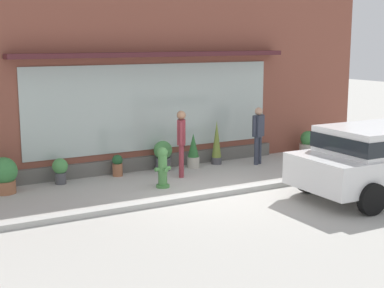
# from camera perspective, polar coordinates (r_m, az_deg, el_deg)

# --- Properties ---
(ground_plane) EXTENTS (60.00, 60.00, 0.00)m
(ground_plane) POSITION_cam_1_polar(r_m,az_deg,el_deg) (12.89, 2.24, -4.98)
(ground_plane) COLOR #B2AFA8
(curb_strip) EXTENTS (14.00, 0.24, 0.12)m
(curb_strip) POSITION_cam_1_polar(r_m,az_deg,el_deg) (12.71, 2.72, -4.93)
(curb_strip) COLOR #B2B2AD
(curb_strip) RESTS_ON ground_plane
(storefront) EXTENTS (14.00, 0.81, 5.39)m
(storefront) POSITION_cam_1_polar(r_m,az_deg,el_deg) (15.24, -4.08, 7.45)
(storefront) COLOR brown
(storefront) RESTS_ON ground_plane
(fire_hydrant) EXTENTS (0.39, 0.36, 0.96)m
(fire_hydrant) POSITION_cam_1_polar(r_m,az_deg,el_deg) (13.33, -2.95, -2.31)
(fire_hydrant) COLOR #4C8C47
(fire_hydrant) RESTS_ON ground_plane
(pedestrian_with_handbag) EXTENTS (0.43, 0.55, 1.68)m
(pedestrian_with_handbag) POSITION_cam_1_polar(r_m,az_deg,el_deg) (14.26, -1.06, 0.52)
(pedestrian_with_handbag) COLOR #8E333D
(pedestrian_with_handbag) RESTS_ON ground_plane
(pedestrian_passerby) EXTENTS (0.47, 0.31, 1.59)m
(pedestrian_passerby) POSITION_cam_1_polar(r_m,az_deg,el_deg) (15.81, 6.64, 1.28)
(pedestrian_passerby) COLOR #333847
(pedestrian_passerby) RESTS_ON ground_plane
(parked_car_white) EXTENTS (4.07, 2.15, 1.57)m
(parked_car_white) POSITION_cam_1_polar(r_m,az_deg,el_deg) (13.16, 18.27, -1.20)
(parked_car_white) COLOR white
(parked_car_white) RESTS_ON ground_plane
(potted_plant_by_entrance) EXTENTS (0.50, 0.50, 0.68)m
(potted_plant_by_entrance) POSITION_cam_1_polar(r_m,az_deg,el_deg) (17.72, 11.51, 0.14)
(potted_plant_by_entrance) COLOR #B7B2A3
(potted_plant_by_entrance) RESTS_ON ground_plane
(potted_plant_doorstep) EXTENTS (0.33, 0.33, 0.94)m
(potted_plant_doorstep) POSITION_cam_1_polar(r_m,az_deg,el_deg) (15.34, 0.13, -0.75)
(potted_plant_doorstep) COLOR #B7B2A3
(potted_plant_doorstep) RESTS_ON ground_plane
(potted_plant_window_right) EXTENTS (0.49, 0.49, 0.79)m
(potted_plant_window_right) POSITION_cam_1_polar(r_m,az_deg,el_deg) (15.07, -2.92, -1.05)
(potted_plant_window_right) COLOR #4C4C51
(potted_plant_window_right) RESTS_ON ground_plane
(potted_plant_window_center) EXTENTS (0.63, 0.63, 0.83)m
(potted_plant_window_center) POSITION_cam_1_polar(r_m,az_deg,el_deg) (13.49, -18.35, -2.92)
(potted_plant_window_center) COLOR #9E6042
(potted_plant_window_center) RESTS_ON ground_plane
(potted_plant_near_hydrant) EXTENTS (0.29, 0.29, 1.22)m
(potted_plant_near_hydrant) POSITION_cam_1_polar(r_m,az_deg,el_deg) (15.80, 2.48, 0.10)
(potted_plant_near_hydrant) COLOR #4C4C51
(potted_plant_near_hydrant) RESTS_ON ground_plane
(potted_plant_corner_tall) EXTENTS (0.38, 0.38, 0.63)m
(potted_plant_corner_tall) POSITION_cam_1_polar(r_m,az_deg,el_deg) (14.01, -13.05, -2.48)
(potted_plant_corner_tall) COLOR #4C4C51
(potted_plant_corner_tall) RESTS_ON ground_plane
(potted_plant_low_front) EXTENTS (0.27, 0.27, 0.55)m
(potted_plant_low_front) POSITION_cam_1_polar(r_m,az_deg,el_deg) (14.58, -7.47, -2.10)
(potted_plant_low_front) COLOR #9E6042
(potted_plant_low_front) RESTS_ON ground_plane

